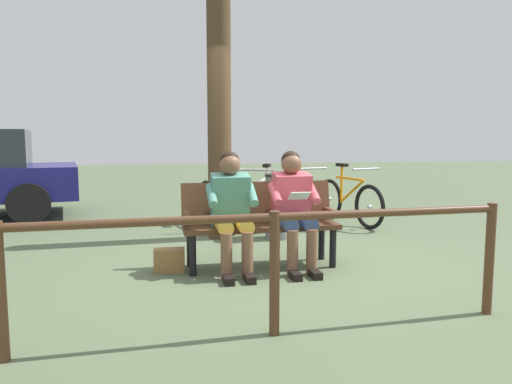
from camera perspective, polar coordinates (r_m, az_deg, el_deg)
The scene contains 12 objects.
ground_plane at distance 5.14m, azimuth 3.01°, elevation -8.53°, with size 40.00×40.00×0.00m, color #566647.
bench at distance 4.95m, azimuth 0.43°, elevation -3.08°, with size 1.61×0.53×0.87m.
person_reading at distance 4.85m, azimuth 4.54°, elevation -1.41°, with size 0.50×0.77×1.20m.
person_companion at distance 4.71m, azimuth -2.94°, elevation -1.64°, with size 0.50×0.77×1.20m.
handbag at distance 4.84m, azimuth -10.37°, elevation -8.09°, with size 0.30×0.14×0.24m, color olive.
tree_trunk at distance 6.29m, azimuth -4.43°, elevation 8.46°, with size 0.31×0.31×3.10m, color #4C3823.
litter_bin at distance 6.30m, azimuth 2.62°, elevation -1.72°, with size 0.34×0.34×0.86m.
bicycle_green at distance 7.52m, azimuth 11.02°, elevation -1.04°, with size 0.59×1.64×0.94m.
bicycle_red at distance 7.53m, azimuth 5.13°, elevation -0.94°, with size 0.58×1.64×0.94m.
bicycle_silver at distance 7.21m, azimuth 1.01°, elevation -1.25°, with size 0.73×1.58×0.94m.
bicycle_orange at distance 7.17m, azimuth -4.53°, elevation -1.31°, with size 0.61×1.63×0.94m.
railing_fence at distance 3.19m, azimuth 2.25°, elevation -6.73°, with size 3.43×0.25×0.85m.
Camera 1 is at (1.15, 4.83, 1.33)m, focal length 33.28 mm.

